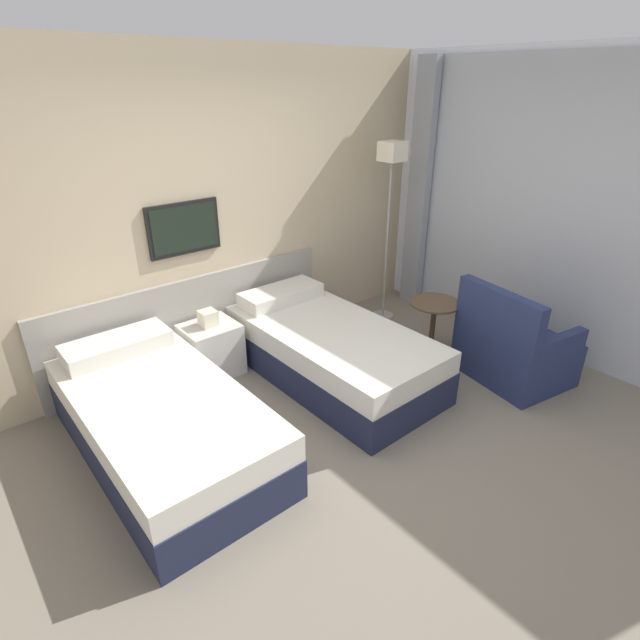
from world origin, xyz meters
name	(u,v)px	position (x,y,z in m)	size (l,w,h in m)	color
ground_plane	(358,451)	(0.00, 0.00, 0.00)	(16.00, 16.00, 0.00)	slate
wall_headboard	(208,221)	(-0.02, 1.94, 1.30)	(10.00, 0.10, 2.70)	#C6B28E
wall_window	(585,217)	(2.49, -0.19, 1.34)	(0.21, 4.41, 2.70)	white
bed_near_door	(162,421)	(-1.05, 0.90, 0.25)	(0.99, 1.97, 0.62)	#1E233D
bed_near_window	(331,350)	(0.52, 0.90, 0.25)	(0.99, 1.97, 0.62)	#1E233D
nightstand	(211,348)	(-0.26, 1.62, 0.25)	(0.47, 0.41, 0.62)	beige
floor_lamp	(391,178)	(1.79, 1.46, 1.53)	(0.24, 0.24, 1.88)	#9E9993
side_table	(433,319)	(1.48, 0.54, 0.40)	(0.47, 0.47, 0.57)	brown
armchair	(513,349)	(1.73, -0.15, 0.28)	(0.86, 0.96, 0.88)	navy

